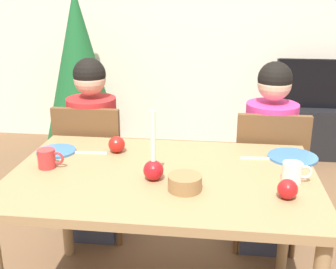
{
  "coord_description": "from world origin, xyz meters",
  "views": [
    {
      "loc": [
        0.24,
        -1.74,
        1.54
      ],
      "look_at": [
        0.0,
        0.2,
        0.87
      ],
      "focal_mm": 44.81,
      "sensor_mm": 36.0,
      "label": 1
    }
  ],
  "objects_px": {
    "person_left_child": "(94,154)",
    "apple_near_candle": "(117,144)",
    "christmas_tree": "(79,67)",
    "plate_right": "(293,157)",
    "plate_left": "(56,151)",
    "mug_left": "(47,159)",
    "tv": "(318,84)",
    "mug_right": "(293,172)",
    "tv_stand": "(313,131)",
    "candle_centerpiece": "(153,166)",
    "person_right_child": "(268,162)",
    "chair_left": "(93,164)",
    "apple_by_left_plate": "(288,189)",
    "dining_table": "(163,190)",
    "chair_right": "(268,173)",
    "bowl_walnuts": "(185,183)"
  },
  "relations": [
    {
      "from": "candle_centerpiece",
      "to": "mug_right",
      "type": "xyz_separation_m",
      "value": [
        0.6,
        0.05,
        -0.02
      ]
    },
    {
      "from": "plate_left",
      "to": "tv",
      "type": "bearing_deg",
      "value": 50.25
    },
    {
      "from": "mug_left",
      "to": "mug_right",
      "type": "xyz_separation_m",
      "value": [
        1.12,
        -0.02,
        -0.0
      ]
    },
    {
      "from": "chair_left",
      "to": "apple_by_left_plate",
      "type": "bearing_deg",
      "value": -36.84
    },
    {
      "from": "mug_left",
      "to": "apple_by_left_plate",
      "type": "distance_m",
      "value": 1.09
    },
    {
      "from": "plate_left",
      "to": "apple_near_candle",
      "type": "bearing_deg",
      "value": 7.21
    },
    {
      "from": "christmas_tree",
      "to": "bowl_walnuts",
      "type": "xyz_separation_m",
      "value": [
        1.2,
        -2.24,
        -0.08
      ]
    },
    {
      "from": "christmas_tree",
      "to": "apple_near_candle",
      "type": "height_order",
      "value": "christmas_tree"
    },
    {
      "from": "person_left_child",
      "to": "apple_near_candle",
      "type": "distance_m",
      "value": 0.53
    },
    {
      "from": "tv_stand",
      "to": "christmas_tree",
      "type": "bearing_deg",
      "value": -174.62
    },
    {
      "from": "person_right_child",
      "to": "dining_table",
      "type": "bearing_deg",
      "value": -130.7
    },
    {
      "from": "tv",
      "to": "mug_right",
      "type": "relative_size",
      "value": 6.15
    },
    {
      "from": "person_left_child",
      "to": "person_right_child",
      "type": "height_order",
      "value": "same"
    },
    {
      "from": "apple_near_candle",
      "to": "dining_table",
      "type": "bearing_deg",
      "value": -40.87
    },
    {
      "from": "person_left_child",
      "to": "apple_near_candle",
      "type": "xyz_separation_m",
      "value": [
        0.25,
        -0.41,
        0.22
      ]
    },
    {
      "from": "dining_table",
      "to": "person_left_child",
      "type": "height_order",
      "value": "person_left_child"
    },
    {
      "from": "plate_right",
      "to": "person_left_child",
      "type": "bearing_deg",
      "value": 161.69
    },
    {
      "from": "tv",
      "to": "mug_right",
      "type": "xyz_separation_m",
      "value": [
        -0.6,
        -2.32,
        0.08
      ]
    },
    {
      "from": "candle_centerpiece",
      "to": "apple_near_candle",
      "type": "distance_m",
      "value": 0.39
    },
    {
      "from": "plate_left",
      "to": "chair_left",
      "type": "bearing_deg",
      "value": 81.94
    },
    {
      "from": "bowl_walnuts",
      "to": "apple_by_left_plate",
      "type": "height_order",
      "value": "apple_by_left_plate"
    },
    {
      "from": "chair_left",
      "to": "tv_stand",
      "type": "xyz_separation_m",
      "value": [
        1.69,
        1.69,
        -0.27
      ]
    },
    {
      "from": "tv",
      "to": "apple_by_left_plate",
      "type": "relative_size",
      "value": 9.63
    },
    {
      "from": "christmas_tree",
      "to": "plate_right",
      "type": "distance_m",
      "value": 2.5
    },
    {
      "from": "apple_by_left_plate",
      "to": "plate_right",
      "type": "bearing_deg",
      "value": 78.43
    },
    {
      "from": "tv_stand",
      "to": "apple_by_left_plate",
      "type": "distance_m",
      "value": 2.62
    },
    {
      "from": "candle_centerpiece",
      "to": "apple_near_candle",
      "type": "bearing_deg",
      "value": 128.1
    },
    {
      "from": "plate_right",
      "to": "apple_near_candle",
      "type": "xyz_separation_m",
      "value": [
        -0.89,
        -0.03,
        0.04
      ]
    },
    {
      "from": "tv_stand",
      "to": "apple_by_left_plate",
      "type": "height_order",
      "value": "apple_by_left_plate"
    },
    {
      "from": "dining_table",
      "to": "chair_right",
      "type": "distance_m",
      "value": 0.83
    },
    {
      "from": "tv_stand",
      "to": "mug_right",
      "type": "bearing_deg",
      "value": -104.42
    },
    {
      "from": "plate_right",
      "to": "mug_left",
      "type": "bearing_deg",
      "value": -167.3
    },
    {
      "from": "tv",
      "to": "plate_left",
      "type": "xyz_separation_m",
      "value": [
        -1.75,
        -2.11,
        0.05
      ]
    },
    {
      "from": "dining_table",
      "to": "apple_near_candle",
      "type": "bearing_deg",
      "value": 139.13
    },
    {
      "from": "chair_left",
      "to": "chair_right",
      "type": "bearing_deg",
      "value": 0.0
    },
    {
      "from": "chair_left",
      "to": "apple_near_candle",
      "type": "relative_size",
      "value": 10.43
    },
    {
      "from": "chair_right",
      "to": "apple_near_candle",
      "type": "distance_m",
      "value": 0.94
    },
    {
      "from": "plate_left",
      "to": "mug_left",
      "type": "xyz_separation_m",
      "value": [
        0.04,
        -0.2,
        0.04
      ]
    },
    {
      "from": "person_right_child",
      "to": "tv",
      "type": "height_order",
      "value": "person_right_child"
    },
    {
      "from": "person_right_child",
      "to": "plate_left",
      "type": "xyz_separation_m",
      "value": [
        -1.13,
        -0.45,
        0.19
      ]
    },
    {
      "from": "tv",
      "to": "chair_right",
      "type": "bearing_deg",
      "value": -110.1
    },
    {
      "from": "chair_left",
      "to": "plate_right",
      "type": "bearing_deg",
      "value": -16.83
    },
    {
      "from": "chair_right",
      "to": "apple_by_left_plate",
      "type": "height_order",
      "value": "chair_right"
    },
    {
      "from": "bowl_walnuts",
      "to": "apple_near_candle",
      "type": "relative_size",
      "value": 1.66
    },
    {
      "from": "apple_near_candle",
      "to": "plate_right",
      "type": "bearing_deg",
      "value": 1.8
    },
    {
      "from": "tv",
      "to": "mug_left",
      "type": "height_order",
      "value": "tv"
    },
    {
      "from": "person_left_child",
      "to": "plate_right",
      "type": "height_order",
      "value": "person_left_child"
    },
    {
      "from": "christmas_tree",
      "to": "apple_near_candle",
      "type": "xyz_separation_m",
      "value": [
        0.81,
        -1.85,
        -0.07
      ]
    },
    {
      "from": "person_right_child",
      "to": "bowl_walnuts",
      "type": "xyz_separation_m",
      "value": [
        -0.44,
        -0.79,
        0.21
      ]
    },
    {
      "from": "chair_left",
      "to": "person_right_child",
      "type": "relative_size",
      "value": 0.77
    }
  ]
}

